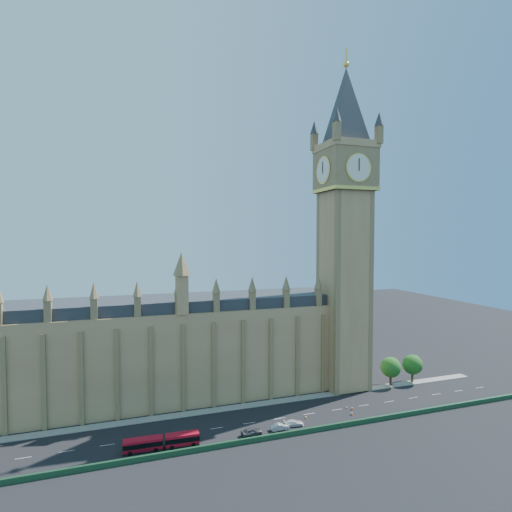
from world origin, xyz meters
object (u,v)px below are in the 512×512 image
object	(u,v)px
red_bus	(162,442)
car_silver	(280,427)
car_white	(294,423)
car_grey	(252,431)

from	to	relation	value
red_bus	car_silver	xyz separation A→B (m)	(26.76, -0.31, -0.68)
car_white	red_bus	bearing A→B (deg)	96.81
car_grey	car_silver	distance (m)	6.93
red_bus	car_silver	world-z (taller)	red_bus
red_bus	car_silver	bearing A→B (deg)	1.94
car_grey	car_white	bearing A→B (deg)	-90.01
car_grey	car_white	world-z (taller)	car_grey
car_grey	car_silver	bearing A→B (deg)	-93.43
red_bus	car_white	size ratio (longest dim) A/B	3.25
red_bus	car_white	xyz separation A→B (m)	(30.62, 0.46, -0.70)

